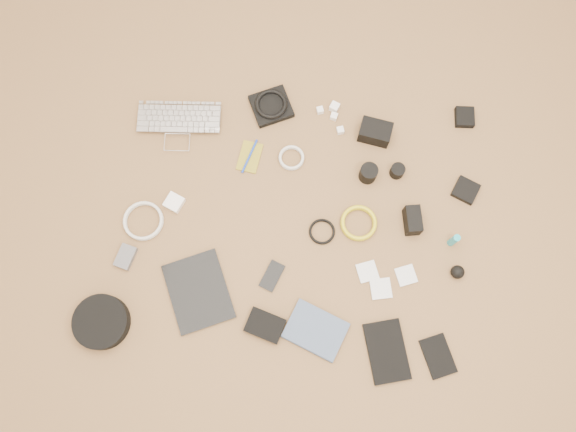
# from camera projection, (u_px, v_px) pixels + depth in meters

# --- Properties ---
(room_shell) EXTENTS (4.04, 4.04, 2.58)m
(room_shell) POSITION_uv_depth(u_px,v_px,m) (293.00, 47.00, 0.95)
(room_shell) COLOR brown
(room_shell) RESTS_ON ground
(laptop) EXTENTS (0.35, 0.25, 0.03)m
(laptop) POSITION_uv_depth(u_px,v_px,m) (179.00, 129.00, 2.25)
(laptop) COLOR #B5B4B9
(laptop) RESTS_ON ground
(headphone_pouch) EXTENTS (0.20, 0.19, 0.03)m
(headphone_pouch) POSITION_uv_depth(u_px,v_px,m) (271.00, 106.00, 2.28)
(headphone_pouch) COLOR black
(headphone_pouch) RESTS_ON ground
(headphones) EXTENTS (0.14, 0.14, 0.02)m
(headphones) POSITION_uv_depth(u_px,v_px,m) (271.00, 104.00, 2.25)
(headphones) COLOR black
(headphones) RESTS_ON headphone_pouch
(charger_a) EXTENTS (0.03, 0.03, 0.02)m
(charger_a) POSITION_uv_depth(u_px,v_px,m) (320.00, 110.00, 2.27)
(charger_a) COLOR white
(charger_a) RESTS_ON ground
(charger_b) EXTENTS (0.04, 0.04, 0.03)m
(charger_b) POSITION_uv_depth(u_px,v_px,m) (334.00, 107.00, 2.27)
(charger_b) COLOR white
(charger_b) RESTS_ON ground
(charger_c) EXTENTS (0.03, 0.03, 0.02)m
(charger_c) POSITION_uv_depth(u_px,v_px,m) (334.00, 116.00, 2.27)
(charger_c) COLOR white
(charger_c) RESTS_ON ground
(charger_d) EXTENTS (0.03, 0.03, 0.02)m
(charger_d) POSITION_uv_depth(u_px,v_px,m) (340.00, 130.00, 2.25)
(charger_d) COLOR white
(charger_d) RESTS_ON ground
(dslr_camera) EXTENTS (0.14, 0.11, 0.07)m
(dslr_camera) POSITION_uv_depth(u_px,v_px,m) (375.00, 132.00, 2.22)
(dslr_camera) COLOR black
(dslr_camera) RESTS_ON ground
(lens_pouch) EXTENTS (0.08, 0.09, 0.03)m
(lens_pouch) POSITION_uv_depth(u_px,v_px,m) (465.00, 117.00, 2.26)
(lens_pouch) COLOR black
(lens_pouch) RESTS_ON ground
(notebook_olive) EXTENTS (0.10, 0.14, 0.01)m
(notebook_olive) POSITION_uv_depth(u_px,v_px,m) (250.00, 157.00, 2.23)
(notebook_olive) COLOR olive
(notebook_olive) RESTS_ON ground
(pen_blue) EXTENTS (0.05, 0.15, 0.01)m
(pen_blue) POSITION_uv_depth(u_px,v_px,m) (250.00, 156.00, 2.22)
(pen_blue) COLOR #1636B3
(pen_blue) RESTS_ON notebook_olive
(cable_white_a) EXTENTS (0.13, 0.13, 0.01)m
(cable_white_a) POSITION_uv_depth(u_px,v_px,m) (291.00, 158.00, 2.23)
(cable_white_a) COLOR silver
(cable_white_a) RESTS_ON ground
(lens_a) EXTENTS (0.08, 0.08, 0.07)m
(lens_a) POSITION_uv_depth(u_px,v_px,m) (368.00, 173.00, 2.18)
(lens_a) COLOR black
(lens_a) RESTS_ON ground
(lens_b) EXTENTS (0.07, 0.07, 0.05)m
(lens_b) POSITION_uv_depth(u_px,v_px,m) (397.00, 171.00, 2.19)
(lens_b) COLOR black
(lens_b) RESTS_ON ground
(card_reader) EXTENTS (0.12, 0.12, 0.02)m
(card_reader) POSITION_uv_depth(u_px,v_px,m) (466.00, 190.00, 2.19)
(card_reader) COLOR black
(card_reader) RESTS_ON ground
(power_brick) EXTENTS (0.08, 0.08, 0.03)m
(power_brick) POSITION_uv_depth(u_px,v_px,m) (174.00, 202.00, 2.17)
(power_brick) COLOR white
(power_brick) RESTS_ON ground
(cable_white_b) EXTENTS (0.19, 0.19, 0.01)m
(cable_white_b) POSITION_uv_depth(u_px,v_px,m) (144.00, 221.00, 2.16)
(cable_white_b) COLOR silver
(cable_white_b) RESTS_ON ground
(cable_black) EXTENTS (0.13, 0.13, 0.01)m
(cable_black) POSITION_uv_depth(u_px,v_px,m) (322.00, 232.00, 2.15)
(cable_black) COLOR black
(cable_black) RESTS_ON ground
(cable_yellow) EXTENTS (0.15, 0.15, 0.02)m
(cable_yellow) POSITION_uv_depth(u_px,v_px,m) (358.00, 224.00, 2.16)
(cable_yellow) COLOR gold
(cable_yellow) RESTS_ON ground
(flash) EXTENTS (0.07, 0.11, 0.08)m
(flash) POSITION_uv_depth(u_px,v_px,m) (413.00, 220.00, 2.13)
(flash) COLOR black
(flash) RESTS_ON ground
(lens_cleaner) EXTENTS (0.03, 0.03, 0.09)m
(lens_cleaner) POSITION_uv_depth(u_px,v_px,m) (454.00, 240.00, 2.10)
(lens_cleaner) COLOR #1B9EB4
(lens_cleaner) RESTS_ON ground
(battery_charger) EXTENTS (0.08, 0.10, 0.03)m
(battery_charger) POSITION_uv_depth(u_px,v_px,m) (126.00, 257.00, 2.12)
(battery_charger) COLOR #57565B
(battery_charger) RESTS_ON ground
(tablet) EXTENTS (0.30, 0.34, 0.01)m
(tablet) POSITION_uv_depth(u_px,v_px,m) (199.00, 291.00, 2.09)
(tablet) COLOR black
(tablet) RESTS_ON ground
(phone) EXTENTS (0.10, 0.12, 0.01)m
(phone) POSITION_uv_depth(u_px,v_px,m) (272.00, 276.00, 2.11)
(phone) COLOR black
(phone) RESTS_ON ground
(filter_case_left) EXTENTS (0.09, 0.09, 0.01)m
(filter_case_left) POSITION_uv_depth(u_px,v_px,m) (367.00, 272.00, 2.11)
(filter_case_left) COLOR silver
(filter_case_left) RESTS_ON ground
(filter_case_mid) EXTENTS (0.09, 0.09, 0.01)m
(filter_case_mid) POSITION_uv_depth(u_px,v_px,m) (381.00, 289.00, 2.09)
(filter_case_mid) COLOR silver
(filter_case_mid) RESTS_ON ground
(filter_case_right) EXTENTS (0.09, 0.09, 0.01)m
(filter_case_right) POSITION_uv_depth(u_px,v_px,m) (406.00, 275.00, 2.11)
(filter_case_right) COLOR silver
(filter_case_right) RESTS_ON ground
(air_blower) EXTENTS (0.06, 0.06, 0.05)m
(air_blower) POSITION_uv_depth(u_px,v_px,m) (458.00, 272.00, 2.09)
(air_blower) COLOR black
(air_blower) RESTS_ON ground
(headphone_case) EXTENTS (0.21, 0.21, 0.06)m
(headphone_case) POSITION_uv_depth(u_px,v_px,m) (101.00, 322.00, 2.04)
(headphone_case) COLOR black
(headphone_case) RESTS_ON ground
(drive_case) EXTENTS (0.15, 0.13, 0.03)m
(drive_case) POSITION_uv_depth(u_px,v_px,m) (265.00, 325.00, 2.05)
(drive_case) COLOR black
(drive_case) RESTS_ON ground
(paperback) EXTENTS (0.25, 0.22, 0.02)m
(paperback) POSITION_uv_depth(u_px,v_px,m) (306.00, 350.00, 2.03)
(paperback) COLOR #425371
(paperback) RESTS_ON ground
(notebook_black_a) EXTENTS (0.19, 0.25, 0.02)m
(notebook_black_a) POSITION_uv_depth(u_px,v_px,m) (387.00, 351.00, 2.03)
(notebook_black_a) COLOR black
(notebook_black_a) RESTS_ON ground
(notebook_black_b) EXTENTS (0.14, 0.17, 0.01)m
(notebook_black_b) POSITION_uv_depth(u_px,v_px,m) (438.00, 356.00, 2.03)
(notebook_black_b) COLOR black
(notebook_black_b) RESTS_ON ground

